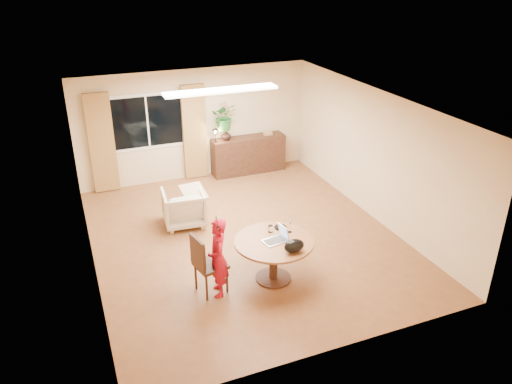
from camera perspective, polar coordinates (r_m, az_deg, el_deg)
floor at (r=9.54m, az=-1.28°, el=-5.25°), size 6.50×6.50×0.00m
ceiling at (r=8.53m, az=-1.45°, el=10.00°), size 6.50×6.50×0.00m
wall_back at (r=11.87m, az=-6.97°, el=7.66°), size 5.50×0.00×5.50m
wall_left at (r=8.48m, az=-19.02°, el=-0.89°), size 0.00×6.50×6.50m
wall_right at (r=10.18m, az=13.31°, el=4.17°), size 0.00×6.50×6.50m
window at (r=11.57m, az=-12.29°, el=7.85°), size 1.70×0.03×1.30m
curtain_left at (r=11.50m, az=-17.21°, el=5.31°), size 0.55×0.08×2.25m
curtain_right at (r=11.82m, az=-7.04°, el=6.79°), size 0.55×0.08×2.25m
ceiling_panel at (r=9.63m, az=-4.02°, el=11.50°), size 2.20×0.35×0.05m
dining_table at (r=8.10m, az=2.04°, el=-6.52°), size 1.28×1.28×0.73m
dining_chair at (r=7.89m, az=-5.21°, el=-8.10°), size 0.57×0.54×1.03m
child at (r=7.75m, az=-4.37°, el=-7.51°), size 0.52×0.39×1.30m
laptop at (r=7.93m, az=2.13°, el=-4.86°), size 0.43×0.32×0.26m
tumbler at (r=8.23m, az=1.66°, el=-4.22°), size 0.09×0.09×0.12m
wine_glass at (r=8.22m, az=3.87°, el=-3.96°), size 0.09×0.09×0.21m
pot_lid at (r=8.38m, az=2.82°, el=-4.00°), size 0.24×0.24×0.03m
handbag at (r=7.68m, az=4.38°, el=-6.17°), size 0.36×0.25×0.22m
armchair at (r=9.96m, az=-8.28°, el=-1.76°), size 0.85×0.87×0.73m
throw at (r=9.84m, az=-7.19°, el=0.43°), size 0.50×0.59×0.03m
sideboard at (r=12.29m, az=-0.88°, el=4.28°), size 1.81×0.44×0.91m
vase at (r=11.92m, az=-3.44°, el=6.52°), size 0.29×0.29×0.25m
bouquet at (r=11.77m, az=-3.60°, el=8.60°), size 0.71×0.66×0.66m
book_stack at (r=12.31m, az=1.37°, el=6.76°), size 0.22×0.18×0.08m
desk_lamp at (r=11.78m, az=-4.68°, el=6.46°), size 0.16×0.16×0.33m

